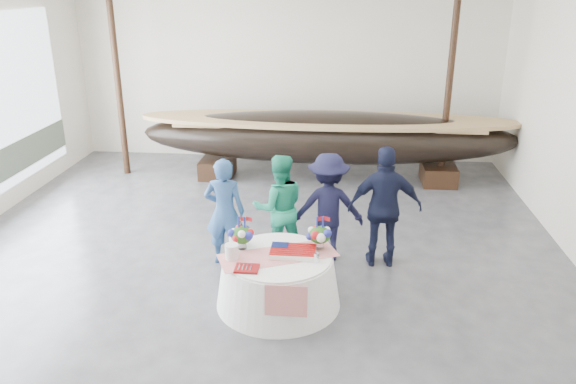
{
  "coord_description": "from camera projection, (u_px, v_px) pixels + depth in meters",
  "views": [
    {
      "loc": [
        1.3,
        -7.35,
        4.15
      ],
      "look_at": [
        0.54,
        0.65,
        1.09
      ],
      "focal_mm": 35.0,
      "sensor_mm": 36.0,
      "label": 1
    }
  ],
  "objects": [
    {
      "name": "floor",
      "position": [
        248.0,
        274.0,
        8.43
      ],
      "size": [
        10.0,
        12.0,
        0.01
      ],
      "primitive_type": "cube",
      "color": "#3D3D42",
      "rests_on": "ground"
    },
    {
      "name": "wall_back",
      "position": [
        286.0,
        65.0,
        13.21
      ],
      "size": [
        10.0,
        0.02,
        4.5
      ],
      "primitive_type": "cube",
      "color": "silver",
      "rests_on": "ground"
    },
    {
      "name": "longboat_display",
      "position": [
        327.0,
        137.0,
        12.08
      ],
      "size": [
        8.1,
        1.62,
        1.52
      ],
      "color": "black",
      "rests_on": "ground"
    },
    {
      "name": "banquet_table",
      "position": [
        278.0,
        280.0,
        7.55
      ],
      "size": [
        1.68,
        1.68,
        0.72
      ],
      "color": "white",
      "rests_on": "ground"
    },
    {
      "name": "tabletop_items",
      "position": [
        277.0,
        241.0,
        7.51
      ],
      "size": [
        1.64,
        1.13,
        0.4
      ],
      "color": "red",
      "rests_on": "banquet_table"
    },
    {
      "name": "guest_woman_blue",
      "position": [
        225.0,
        212.0,
        8.5
      ],
      "size": [
        0.62,
        0.41,
        1.69
      ],
      "primitive_type": "imported",
      "rotation": [
        0.0,
        0.0,
        3.13
      ],
      "color": "navy",
      "rests_on": "ground"
    },
    {
      "name": "guest_woman_teal",
      "position": [
        279.0,
        208.0,
        8.65
      ],
      "size": [
        0.96,
        0.83,
        1.7
      ],
      "primitive_type": "imported",
      "rotation": [
        0.0,
        0.0,
        3.39
      ],
      "color": "#1B8C69",
      "rests_on": "ground"
    },
    {
      "name": "guest_man_left",
      "position": [
        328.0,
        207.0,
        8.65
      ],
      "size": [
        1.16,
        0.73,
        1.72
      ],
      "primitive_type": "imported",
      "rotation": [
        0.0,
        0.0,
        3.22
      ],
      "color": "black",
      "rests_on": "ground"
    },
    {
      "name": "guest_man_right",
      "position": [
        385.0,
        207.0,
        8.4
      ],
      "size": [
        1.14,
        0.54,
        1.89
      ],
      "primitive_type": "imported",
      "rotation": [
        0.0,
        0.0,
        3.21
      ],
      "color": "black",
      "rests_on": "ground"
    }
  ]
}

